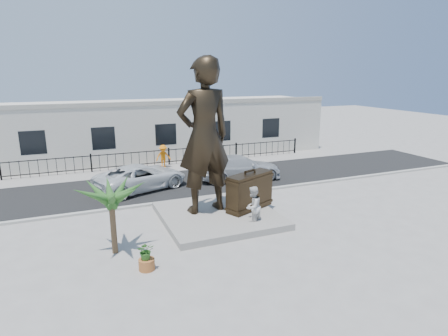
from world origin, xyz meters
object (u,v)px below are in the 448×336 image
object	(u,v)px
suitcase	(250,191)
statue	(204,137)
tourist	(253,207)
car_white	(141,177)

from	to	relation	value
suitcase	statue	bearing A→B (deg)	139.99
suitcase	tourist	bearing A→B (deg)	-134.23
car_white	suitcase	bearing A→B (deg)	-165.39
statue	car_white	bearing A→B (deg)	-76.79
suitcase	car_white	distance (m)	7.32
statue	tourist	bearing A→B (deg)	120.87
tourist	car_white	world-z (taller)	tourist
suitcase	car_white	xyz separation A→B (m)	(-4.10, 6.06, -0.42)
tourist	statue	bearing A→B (deg)	-84.74
car_white	statue	bearing A→B (deg)	-179.03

